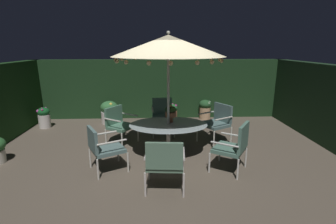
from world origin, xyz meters
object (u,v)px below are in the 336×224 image
at_px(patio_umbrella, 168,46).
at_px(potted_plant_back_left, 44,117).
at_px(patio_dining_table, 168,130).
at_px(potted_plant_left_near, 205,109).
at_px(patio_chair_northeast, 217,120).
at_px(patio_chair_east, 163,113).
at_px(patio_chair_southeast, 119,122).
at_px(potted_plant_right_near, 109,112).
at_px(potted_plant_back_center, 172,111).
at_px(patio_chair_south, 103,146).
at_px(centerpiece_planter, 171,112).
at_px(patio_chair_southwest, 165,161).
at_px(patio_chair_north, 235,145).

xyz_separation_m(patio_umbrella, potted_plant_back_left, (-3.63, 2.17, -2.06)).
bearing_deg(patio_dining_table, potted_plant_left_near, 64.83).
distance_m(potted_plant_back_left, potted_plant_left_near, 5.06).
relative_size(patio_chair_northeast, potted_plant_back_left, 1.58).
xyz_separation_m(patio_chair_northeast, potted_plant_left_near, (0.11, 2.19, -0.23)).
relative_size(patio_chair_east, patio_chair_southeast, 1.08).
bearing_deg(potted_plant_right_near, potted_plant_back_left, -168.16).
height_order(potted_plant_back_center, potted_plant_right_near, potted_plant_right_near).
distance_m(patio_dining_table, potted_plant_back_center, 2.95).
distance_m(patio_chair_east, patio_chair_south, 2.47).
relative_size(centerpiece_planter, potted_plant_right_near, 0.55).
bearing_deg(patio_chair_southwest, patio_chair_north, 25.71).
distance_m(patio_chair_east, potted_plant_back_center, 1.53).
bearing_deg(patio_chair_south, patio_dining_table, 28.00).
height_order(patio_chair_north, patio_chair_east, patio_chair_east).
bearing_deg(patio_chair_north, centerpiece_planter, 141.41).
distance_m(patio_chair_northeast, patio_chair_south, 2.94).
xyz_separation_m(patio_umbrella, patio_chair_north, (1.24, -0.80, -1.84)).
height_order(patio_chair_north, potted_plant_back_center, patio_chair_north).
bearing_deg(patio_chair_south, potted_plant_back_center, 66.62).
bearing_deg(potted_plant_back_center, patio_umbrella, -95.16).
distance_m(centerpiece_planter, patio_chair_northeast, 1.41).
bearing_deg(patio_chair_north, patio_umbrella, 146.98).
xyz_separation_m(patio_chair_east, patio_chair_south, (-1.21, -2.15, -0.07)).
xyz_separation_m(patio_umbrella, patio_chair_southeast, (-1.21, 0.83, -1.86)).
relative_size(patio_chair_northeast, patio_chair_east, 0.99).
bearing_deg(patio_chair_northeast, patio_dining_table, -149.80).
distance_m(patio_umbrella, patio_chair_southwest, 2.35).
bearing_deg(patio_chair_southeast, patio_chair_east, 29.53).
distance_m(patio_chair_southeast, potted_plant_back_center, 2.56).
relative_size(patio_dining_table, patio_chair_east, 1.73).
relative_size(patio_chair_northeast, patio_chair_southeast, 1.06).
xyz_separation_m(patio_chair_northeast, potted_plant_back_left, (-4.90, 1.43, -0.25)).
height_order(patio_chair_southwest, potted_plant_back_center, patio_chair_southwest).
relative_size(patio_chair_north, potted_plant_right_near, 1.38).
relative_size(centerpiece_planter, patio_chair_southeast, 0.42).
relative_size(patio_dining_table, patio_chair_northeast, 1.75).
distance_m(patio_chair_northeast, potted_plant_back_left, 5.11).
xyz_separation_m(patio_chair_southwest, potted_plant_right_near, (-1.63, 4.02, -0.18)).
distance_m(potted_plant_back_center, potted_plant_left_near, 1.12).
bearing_deg(patio_chair_southwest, patio_chair_northeast, 57.62).
bearing_deg(patio_chair_south, patio_chair_southwest, -33.37).
xyz_separation_m(patio_chair_north, potted_plant_left_near, (0.14, 3.73, -0.20)).
height_order(patio_chair_north, patio_chair_south, patio_chair_north).
height_order(patio_umbrella, patio_chair_southwest, patio_umbrella).
xyz_separation_m(patio_chair_north, patio_chair_northeast, (0.03, 1.54, 0.03)).
bearing_deg(centerpiece_planter, patio_chair_east, 96.35).
bearing_deg(potted_plant_back_left, patio_umbrella, -30.87).
bearing_deg(potted_plant_back_left, potted_plant_back_center, 10.88).
height_order(patio_dining_table, potted_plant_back_center, patio_dining_table).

